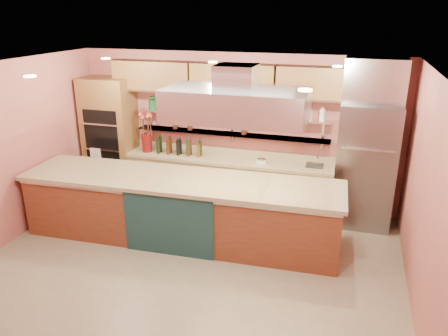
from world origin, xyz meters
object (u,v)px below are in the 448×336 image
(refrigerator, at_px, (365,166))
(flower_vase, at_px, (147,143))
(green_canister, at_px, (217,109))
(copper_kettle, at_px, (185,107))
(kitchen_scale, at_px, (262,160))
(island, at_px, (181,209))

(refrigerator, height_order, flower_vase, refrigerator)
(refrigerator, relative_size, green_canister, 11.85)
(copper_kettle, height_order, green_canister, green_canister)
(flower_vase, bearing_deg, refrigerator, -0.14)
(copper_kettle, relative_size, green_canister, 1.05)
(kitchen_scale, distance_m, green_canister, 1.25)
(island, distance_m, flower_vase, 1.96)
(copper_kettle, bearing_deg, island, -72.26)
(island, relative_size, copper_kettle, 26.74)
(copper_kettle, distance_m, green_canister, 0.62)
(island, height_order, kitchen_scale, island)
(kitchen_scale, height_order, green_canister, green_canister)
(flower_vase, bearing_deg, green_canister, 9.29)
(kitchen_scale, bearing_deg, flower_vase, -156.16)
(refrigerator, relative_size, copper_kettle, 11.33)
(island, relative_size, flower_vase, 14.29)
(flower_vase, distance_m, kitchen_scale, 2.25)
(island, bearing_deg, flower_vase, 129.49)
(island, relative_size, kitchen_scale, 29.95)
(flower_vase, relative_size, copper_kettle, 1.87)
(kitchen_scale, height_order, copper_kettle, copper_kettle)
(flower_vase, relative_size, green_canister, 1.96)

